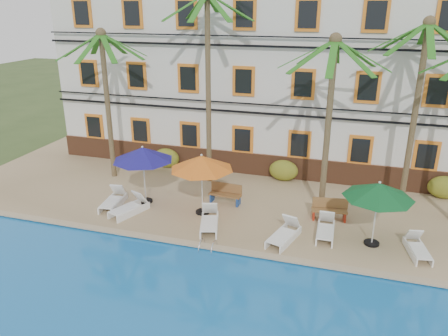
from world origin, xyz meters
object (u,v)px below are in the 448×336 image
(umbrella_red, at_px, (202,163))
(lounger_d, at_px, (284,234))
(palm_d, at_px, (419,91))
(pool_ladder, at_px, (208,249))
(lounger_a, at_px, (113,200))
(bench_right, at_px, (329,209))
(palm_a, at_px, (106,84))
(lounger_b, at_px, (130,207))
(lounger_f, at_px, (417,248))
(palm_c, at_px, (330,102))
(palm_b, at_px, (208,65))
(lounger_c, at_px, (209,221))
(umbrella_blue, at_px, (143,154))
(lounger_e, at_px, (326,229))
(umbrella_green, at_px, (379,191))
(bench_left, at_px, (226,193))

(umbrella_red, distance_m, lounger_d, 4.57)
(palm_d, bearing_deg, pool_ladder, -139.70)
(lounger_a, bearing_deg, bench_right, 9.39)
(palm_a, height_order, pool_ladder, palm_a)
(lounger_b, distance_m, lounger_f, 11.78)
(palm_c, xyz_separation_m, bench_right, (0.39, -0.69, -4.47))
(palm_b, distance_m, lounger_d, 8.91)
(lounger_c, bearing_deg, lounger_d, -3.06)
(palm_c, relative_size, umbrella_blue, 2.78)
(lounger_e, bearing_deg, palm_d, 51.14)
(lounger_a, xyz_separation_m, lounger_e, (9.49, 0.07, -0.00))
(palm_c, distance_m, lounger_f, 6.53)
(umbrella_blue, distance_m, umbrella_red, 2.93)
(palm_a, relative_size, lounger_e, 4.10)
(umbrella_green, height_order, pool_ladder, umbrella_green)
(lounger_a, height_order, lounger_c, lounger_c)
(palm_c, height_order, lounger_d, palm_c)
(lounger_e, height_order, pool_ladder, lounger_e)
(lounger_b, bearing_deg, palm_d, 20.64)
(lounger_c, bearing_deg, palm_b, 108.78)
(palm_d, relative_size, lounger_d, 4.07)
(lounger_b, bearing_deg, pool_ladder, -23.07)
(palm_d, bearing_deg, lounger_e, -128.86)
(umbrella_blue, height_order, umbrella_red, umbrella_red)
(pool_ladder, bearing_deg, umbrella_red, 113.34)
(palm_d, bearing_deg, palm_c, -154.78)
(umbrella_blue, relative_size, lounger_b, 1.38)
(umbrella_red, height_order, lounger_f, umbrella_red)
(umbrella_blue, bearing_deg, lounger_f, -5.81)
(palm_c, relative_size, pool_ladder, 10.28)
(bench_right, height_order, pool_ladder, bench_right)
(umbrella_blue, height_order, lounger_e, umbrella_blue)
(umbrella_red, bearing_deg, lounger_a, -172.61)
(palm_a, distance_m, pool_ladder, 10.37)
(lounger_f, bearing_deg, lounger_d, -174.59)
(palm_b, distance_m, lounger_b, 7.60)
(pool_ladder, bearing_deg, palm_d, 40.30)
(umbrella_red, bearing_deg, lounger_c, -58.54)
(bench_left, distance_m, pool_ladder, 4.16)
(umbrella_red, distance_m, umbrella_green, 7.16)
(palm_d, xyz_separation_m, umbrella_blue, (-11.36, -3.05, -2.94))
(lounger_e, bearing_deg, lounger_f, -7.11)
(lounger_f, height_order, pool_ladder, lounger_f)
(lounger_e, xyz_separation_m, pool_ladder, (-4.16, -2.32, -0.28))
(umbrella_red, bearing_deg, lounger_f, -5.78)
(lounger_e, relative_size, pool_ladder, 2.49)
(palm_b, relative_size, lounger_a, 4.84)
(lounger_f, distance_m, bench_left, 8.34)
(palm_d, relative_size, lounger_f, 4.67)
(umbrella_green, bearing_deg, umbrella_red, 174.99)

